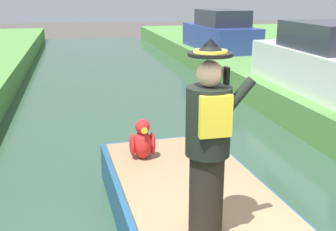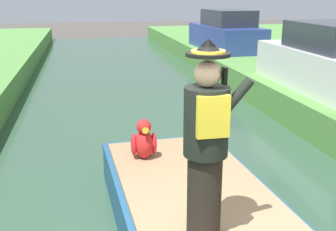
% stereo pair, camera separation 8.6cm
% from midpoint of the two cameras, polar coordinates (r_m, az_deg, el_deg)
% --- Properties ---
extents(boat, '(2.00, 4.28, 0.61)m').
position_cam_midpoint_polar(boat, '(4.94, 4.95, -14.14)').
color(boat, '#23517A').
rests_on(boat, canal_water).
extents(person_pirate, '(0.61, 0.42, 1.85)m').
position_cam_midpoint_polar(person_pirate, '(3.70, 5.97, -3.89)').
color(person_pirate, black).
rests_on(person_pirate, boat).
extents(parrot_plush, '(0.36, 0.35, 0.57)m').
position_cam_midpoint_polar(parrot_plush, '(5.70, -2.93, -3.58)').
color(parrot_plush, red).
rests_on(parrot_plush, boat).
extents(parked_car_white, '(1.74, 4.02, 1.50)m').
position_cam_midpoint_polar(parked_car_white, '(10.13, 21.52, 6.99)').
color(parked_car_white, white).
rests_on(parked_car_white, grass_bank_far).
extents(parked_car_blue, '(1.93, 4.09, 1.50)m').
position_cam_midpoint_polar(parked_car_blue, '(16.33, 8.20, 11.24)').
color(parked_car_blue, '#2D4293').
rests_on(parked_car_blue, grass_bank_far).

